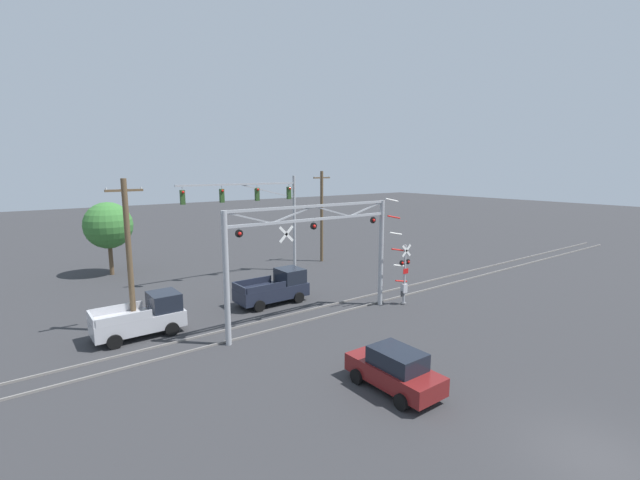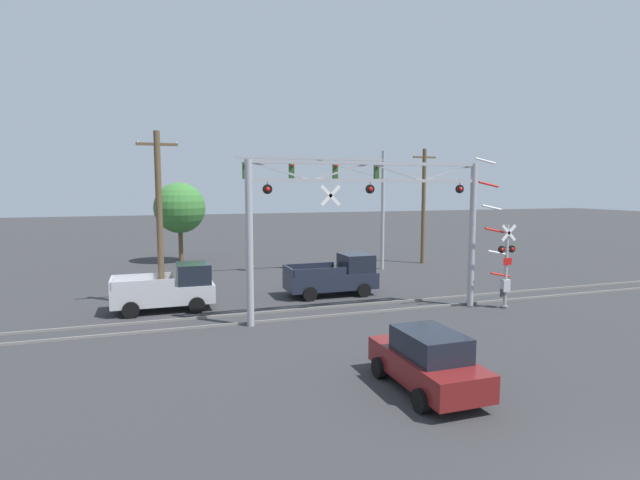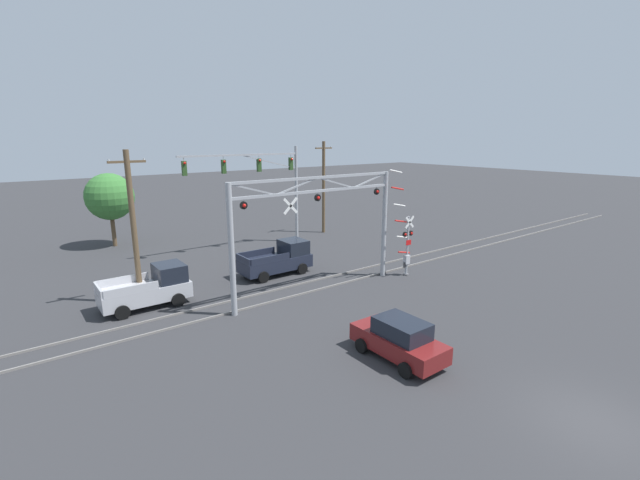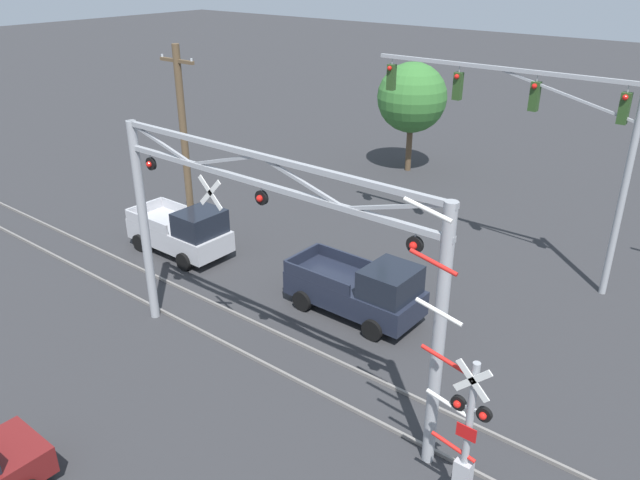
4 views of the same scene
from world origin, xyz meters
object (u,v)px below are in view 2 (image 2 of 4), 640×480
(traffic_signal_span, at_px, (347,187))
(pickup_truck_lead, at_px, (336,276))
(crossing_gantry, at_px, (370,218))
(pickup_truck_following, at_px, (170,289))
(crossing_signal_mast, at_px, (503,262))
(utility_pole_left, at_px, (159,217))
(background_tree_beyond_span, at_px, (180,208))
(utility_pole_right, at_px, (423,205))
(sedan_waiting, at_px, (427,361))

(traffic_signal_span, height_order, pickup_truck_lead, traffic_signal_span)
(traffic_signal_span, bearing_deg, crossing_gantry, -107.10)
(pickup_truck_following, bearing_deg, crossing_gantry, -24.95)
(crossing_signal_mast, distance_m, pickup_truck_following, 15.15)
(utility_pole_left, bearing_deg, pickup_truck_following, -65.03)
(crossing_gantry, bearing_deg, pickup_truck_following, 155.05)
(utility_pole_left, xyz_separation_m, background_tree_beyond_span, (1.69, 14.07, -0.14))
(crossing_gantry, relative_size, utility_pole_right, 1.29)
(crossing_signal_mast, bearing_deg, pickup_truck_lead, 139.86)
(pickup_truck_following, height_order, sedan_waiting, pickup_truck_following)
(crossing_signal_mast, relative_size, utility_pole_left, 0.85)
(utility_pole_right, relative_size, background_tree_beyond_span, 1.40)
(traffic_signal_span, distance_m, utility_pole_left, 13.52)
(sedan_waiting, xyz_separation_m, utility_pole_left, (-6.59, 12.36, 3.34))
(pickup_truck_lead, xyz_separation_m, sedan_waiting, (-1.97, -12.21, -0.13))
(pickup_truck_lead, relative_size, pickup_truck_following, 1.05)
(utility_pole_right, xyz_separation_m, background_tree_beyond_span, (-16.69, 6.13, -0.26))
(pickup_truck_lead, bearing_deg, utility_pole_right, 39.49)
(pickup_truck_following, relative_size, utility_pole_right, 0.53)
(crossing_gantry, xyz_separation_m, background_tree_beyond_span, (-6.74, 18.55, -0.20))
(crossing_gantry, bearing_deg, sedan_waiting, -103.11)
(crossing_signal_mast, relative_size, pickup_truck_following, 1.55)
(background_tree_beyond_span, bearing_deg, traffic_signal_span, -36.95)
(traffic_signal_span, relative_size, utility_pole_right, 1.19)
(traffic_signal_span, height_order, sedan_waiting, traffic_signal_span)
(background_tree_beyond_span, bearing_deg, pickup_truck_following, -95.22)
(sedan_waiting, bearing_deg, crossing_gantry, 76.89)
(crossing_gantry, height_order, pickup_truck_lead, crossing_gantry)
(sedan_waiting, height_order, utility_pole_right, utility_pole_right)
(crossing_signal_mast, height_order, utility_pole_right, utility_pole_right)
(traffic_signal_span, distance_m, background_tree_beyond_span, 12.74)
(sedan_waiting, bearing_deg, background_tree_beyond_span, 100.51)
(traffic_signal_span, relative_size, pickup_truck_lead, 2.14)
(pickup_truck_following, bearing_deg, crossing_signal_mast, -17.80)
(pickup_truck_following, height_order, utility_pole_right, utility_pole_right)
(background_tree_beyond_span, bearing_deg, crossing_gantry, -70.04)
(pickup_truck_following, relative_size, background_tree_beyond_span, 0.75)
(sedan_waiting, height_order, background_tree_beyond_span, background_tree_beyond_span)
(background_tree_beyond_span, bearing_deg, crossing_signal_mast, -56.13)
(pickup_truck_lead, relative_size, utility_pole_left, 0.57)
(pickup_truck_following, bearing_deg, pickup_truck_lead, 3.98)
(crossing_gantry, height_order, sedan_waiting, crossing_gantry)
(pickup_truck_following, height_order, background_tree_beyond_span, background_tree_beyond_span)
(crossing_signal_mast, relative_size, sedan_waiting, 1.72)
(crossing_gantry, height_order, utility_pole_right, utility_pole_right)
(crossing_signal_mast, bearing_deg, utility_pole_right, 74.59)
(crossing_signal_mast, relative_size, utility_pole_right, 0.82)
(pickup_truck_following, xyz_separation_m, sedan_waiting, (6.26, -11.64, -0.13))
(pickup_truck_lead, xyz_separation_m, pickup_truck_following, (-8.23, -0.57, -0.00))
(utility_pole_right, distance_m, background_tree_beyond_span, 17.78)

